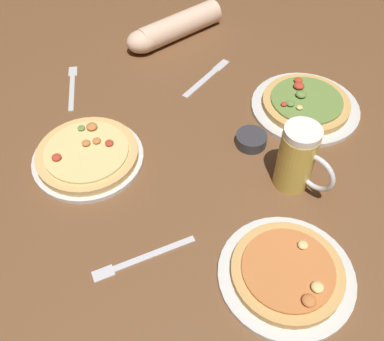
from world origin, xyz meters
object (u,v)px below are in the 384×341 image
(pizza_plate_side, at_px, (305,105))
(beer_mug_dark, at_px, (298,159))
(knife_right, at_px, (207,77))
(fork_spare, at_px, (72,86))
(pizza_plate_near, at_px, (287,273))
(fork_left, at_px, (142,258))
(diner_arm, at_px, (171,29))
(ramekin_butter, at_px, (251,140))
(pizza_plate_far, at_px, (88,155))

(pizza_plate_side, distance_m, beer_mug_dark, 0.28)
(knife_right, distance_m, fork_spare, 0.40)
(knife_right, bearing_deg, pizza_plate_near, -100.30)
(pizza_plate_side, bearing_deg, beer_mug_dark, -128.83)
(fork_left, xyz_separation_m, diner_arm, (0.35, 0.73, 0.04))
(pizza_plate_side, height_order, fork_left, pizza_plate_side)
(ramekin_butter, bearing_deg, pizza_plate_far, 164.68)
(pizza_plate_side, relative_size, fork_spare, 1.48)
(fork_spare, bearing_deg, pizza_plate_far, -95.18)
(pizza_plate_near, xyz_separation_m, fork_left, (-0.25, 0.15, -0.01))
(ramekin_butter, distance_m, fork_left, 0.42)
(pizza_plate_near, relative_size, pizza_plate_far, 1.01)
(pizza_plate_near, bearing_deg, pizza_plate_side, 53.48)
(diner_arm, bearing_deg, ramekin_butter, -88.21)
(ramekin_butter, distance_m, fork_spare, 0.55)
(beer_mug_dark, xyz_separation_m, diner_arm, (-0.05, 0.67, -0.05))
(pizza_plate_far, relative_size, knife_right, 1.40)
(fork_left, relative_size, fork_spare, 1.12)
(pizza_plate_near, distance_m, fork_left, 0.30)
(pizza_plate_near, relative_size, pizza_plate_side, 0.94)
(fork_left, bearing_deg, ramekin_butter, 29.46)
(pizza_plate_far, distance_m, diner_arm, 0.56)
(ramekin_butter, bearing_deg, pizza_plate_near, -107.10)
(beer_mug_dark, height_order, ramekin_butter, beer_mug_dark)
(pizza_plate_near, bearing_deg, knife_right, 79.70)
(pizza_plate_side, xyz_separation_m, beer_mug_dark, (-0.17, -0.21, 0.07))
(pizza_plate_near, height_order, pizza_plate_side, pizza_plate_side)
(fork_spare, bearing_deg, ramekin_butter, -47.70)
(pizza_plate_near, xyz_separation_m, knife_right, (0.12, 0.65, -0.01))
(ramekin_butter, relative_size, knife_right, 0.40)
(fork_spare, bearing_deg, diner_arm, 17.77)
(pizza_plate_side, xyz_separation_m, knife_right, (-0.19, 0.23, -0.01))
(pizza_plate_side, xyz_separation_m, fork_left, (-0.57, -0.27, -0.01))
(pizza_plate_side, bearing_deg, knife_right, 129.77)
(ramekin_butter, bearing_deg, beer_mug_dark, -78.93)
(pizza_plate_near, bearing_deg, diner_arm, 83.89)
(beer_mug_dark, bearing_deg, knife_right, 92.83)
(fork_left, xyz_separation_m, knife_right, (0.37, 0.50, 0.00))
(pizza_plate_near, height_order, fork_left, pizza_plate_near)
(ramekin_butter, xyz_separation_m, fork_spare, (-0.37, 0.41, -0.01))
(beer_mug_dark, bearing_deg, fork_spare, 125.61)
(ramekin_butter, relative_size, fork_left, 0.35)
(pizza_plate_far, relative_size, diner_arm, 0.80)
(fork_left, bearing_deg, pizza_plate_side, 25.25)
(fork_left, height_order, fork_spare, same)
(fork_left, distance_m, diner_arm, 0.81)
(fork_left, height_order, knife_right, same)
(pizza_plate_far, height_order, beer_mug_dark, beer_mug_dark)
(pizza_plate_far, distance_m, beer_mug_dark, 0.51)
(fork_left, bearing_deg, pizza_plate_near, -31.07)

